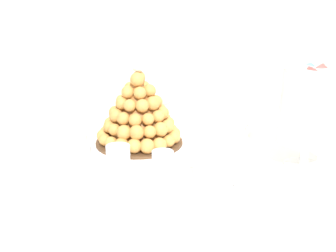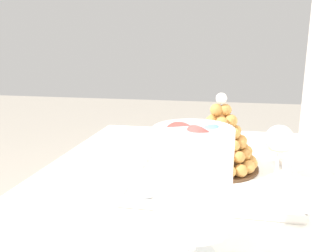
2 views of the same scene
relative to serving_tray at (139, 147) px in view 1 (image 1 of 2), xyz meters
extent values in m
cylinder|color=brown|center=(-0.42, 0.29, -0.39)|extent=(0.04, 0.04, 0.73)
cube|color=brown|center=(0.25, -0.07, -0.02)|extent=(1.47, 0.85, 0.02)
cube|color=white|center=(0.25, -0.07, -0.01)|extent=(1.53, 0.91, 0.00)
cube|color=white|center=(0.25, 0.38, -0.16)|extent=(1.53, 0.01, 0.30)
cube|color=white|center=(0.00, 0.00, 0.00)|extent=(0.56, 0.44, 0.01)
cube|color=white|center=(0.00, -0.22, 0.01)|extent=(0.56, 0.01, 0.02)
cube|color=white|center=(0.00, 0.22, 0.01)|extent=(0.56, 0.01, 0.02)
cube|color=white|center=(-0.28, 0.00, 0.01)|extent=(0.01, 0.44, 0.02)
cube|color=white|center=(0.28, 0.00, 0.01)|extent=(0.01, 0.44, 0.02)
cylinder|color=white|center=(0.00, 0.00, 0.00)|extent=(0.40, 0.40, 0.00)
cylinder|color=#4C331E|center=(-0.01, 0.02, 0.01)|extent=(0.24, 0.24, 0.01)
cone|color=#AC7036|center=(-0.01, 0.02, 0.11)|extent=(0.17, 0.17, 0.19)
sphere|color=#CC8F45|center=(0.09, 0.02, 0.03)|extent=(0.04, 0.04, 0.04)
sphere|color=#CD9046|center=(0.09, 0.05, 0.03)|extent=(0.03, 0.03, 0.03)
sphere|color=#C88A42|center=(0.07, 0.08, 0.03)|extent=(0.04, 0.04, 0.04)
sphere|color=#CD9146|center=(0.04, 0.11, 0.03)|extent=(0.04, 0.04, 0.04)
sphere|color=#CB8D44|center=(0.01, 0.12, 0.03)|extent=(0.04, 0.04, 0.04)
sphere|color=#CC8E45|center=(-0.02, 0.12, 0.03)|extent=(0.03, 0.03, 0.03)
sphere|color=#CC8F45|center=(-0.05, 0.11, 0.03)|extent=(0.04, 0.04, 0.04)
sphere|color=#C98B42|center=(-0.08, 0.08, 0.03)|extent=(0.04, 0.04, 0.04)
sphere|color=#C78841|center=(-0.10, 0.05, 0.03)|extent=(0.04, 0.04, 0.04)
sphere|color=#CC8F45|center=(-0.10, 0.02, 0.03)|extent=(0.04, 0.04, 0.04)
sphere|color=#C68841|center=(-0.10, -0.01, 0.03)|extent=(0.04, 0.04, 0.04)
sphere|color=#CB8E44|center=(-0.08, -0.04, 0.03)|extent=(0.03, 0.03, 0.03)
sphere|color=#CD9046|center=(-0.05, -0.07, 0.03)|extent=(0.03, 0.03, 0.03)
sphere|color=#C88A42|center=(-0.02, -0.08, 0.03)|extent=(0.04, 0.04, 0.04)
sphere|color=#CC8F46|center=(0.01, -0.08, 0.03)|extent=(0.04, 0.04, 0.04)
sphere|color=#C98B43|center=(0.04, -0.07, 0.03)|extent=(0.04, 0.04, 0.04)
sphere|color=#CB8E45|center=(0.07, -0.04, 0.03)|extent=(0.04, 0.04, 0.04)
sphere|color=#C88A42|center=(0.09, -0.01, 0.03)|extent=(0.03, 0.03, 0.03)
sphere|color=#CC8E45|center=(0.07, 0.05, 0.06)|extent=(0.03, 0.03, 0.03)
sphere|color=#CA8D44|center=(0.05, 0.08, 0.06)|extent=(0.04, 0.04, 0.04)
sphere|color=#C68841|center=(0.03, 0.10, 0.06)|extent=(0.03, 0.03, 0.03)
sphere|color=#CB8E45|center=(-0.01, 0.10, 0.06)|extent=(0.04, 0.04, 0.04)
sphere|color=#C68841|center=(-0.04, 0.09, 0.06)|extent=(0.04, 0.04, 0.04)
sphere|color=#CB8D44|center=(-0.07, 0.07, 0.06)|extent=(0.04, 0.04, 0.04)
sphere|color=#CD9046|center=(-0.08, 0.04, 0.06)|extent=(0.04, 0.04, 0.04)
sphere|color=#CE9146|center=(-0.09, 0.01, 0.06)|extent=(0.03, 0.03, 0.03)
sphere|color=#C68841|center=(-0.07, -0.02, 0.06)|extent=(0.04, 0.04, 0.04)
sphere|color=#C98B43|center=(-0.05, -0.05, 0.06)|extent=(0.03, 0.03, 0.03)
sphere|color=#CD9046|center=(-0.02, -0.06, 0.06)|extent=(0.04, 0.04, 0.04)
sphere|color=#C88942|center=(0.01, -0.06, 0.06)|extent=(0.04, 0.04, 0.04)
sphere|color=#CB8E44|center=(0.05, -0.04, 0.06)|extent=(0.03, 0.03, 0.03)
sphere|color=#CC8F45|center=(0.07, -0.02, 0.06)|extent=(0.04, 0.04, 0.04)
sphere|color=#CD9046|center=(0.08, 0.01, 0.06)|extent=(0.04, 0.04, 0.04)
sphere|color=#CC8F45|center=(0.04, 0.06, 0.09)|extent=(0.04, 0.04, 0.04)
sphere|color=#C88A42|center=(0.02, 0.08, 0.09)|extent=(0.04, 0.04, 0.04)
sphere|color=#C78841|center=(-0.02, 0.08, 0.09)|extent=(0.04, 0.04, 0.04)
sphere|color=#CA8C44|center=(-0.05, 0.07, 0.09)|extent=(0.04, 0.04, 0.04)
sphere|color=#CC8F45|center=(-0.07, 0.04, 0.09)|extent=(0.03, 0.03, 0.03)
sphere|color=#C88A42|center=(-0.07, 0.01, 0.09)|extent=(0.04, 0.04, 0.04)
sphere|color=#C88A42|center=(-0.05, -0.02, 0.09)|extent=(0.04, 0.04, 0.04)
sphere|color=#C78841|center=(-0.03, -0.04, 0.09)|extent=(0.04, 0.04, 0.04)
sphere|color=#C78941|center=(0.01, -0.04, 0.09)|extent=(0.03, 0.03, 0.03)
sphere|color=#CA8C44|center=(0.04, -0.03, 0.09)|extent=(0.03, 0.03, 0.03)
sphere|color=#CC8F45|center=(0.06, 0.00, 0.09)|extent=(0.03, 0.03, 0.03)
sphere|color=#C88A42|center=(0.06, 0.03, 0.09)|extent=(0.04, 0.04, 0.04)
sphere|color=#CB8D44|center=(0.02, 0.06, 0.12)|extent=(0.03, 0.03, 0.03)
sphere|color=#CC8F45|center=(-0.01, 0.07, 0.12)|extent=(0.03, 0.03, 0.03)
sphere|color=#C68841|center=(-0.04, 0.05, 0.12)|extent=(0.03, 0.03, 0.03)
sphere|color=#CD9046|center=(-0.05, 0.02, 0.12)|extent=(0.03, 0.03, 0.03)
sphere|color=#C88A42|center=(-0.04, -0.01, 0.12)|extent=(0.03, 0.03, 0.03)
sphere|color=#CC8F45|center=(-0.01, -0.03, 0.12)|extent=(0.03, 0.03, 0.03)
sphere|color=#C88A42|center=(0.02, -0.02, 0.12)|extent=(0.04, 0.04, 0.04)
sphere|color=#C78941|center=(0.04, 0.00, 0.13)|extent=(0.04, 0.04, 0.04)
sphere|color=#C98B42|center=(0.04, 0.04, 0.12)|extent=(0.04, 0.04, 0.04)
sphere|color=#CC8F45|center=(0.00, 0.05, 0.16)|extent=(0.04, 0.04, 0.04)
sphere|color=#CA8C43|center=(-0.03, 0.03, 0.16)|extent=(0.04, 0.04, 0.04)
sphere|color=#CD9046|center=(-0.03, 0.00, 0.15)|extent=(0.04, 0.04, 0.04)
sphere|color=#CC8F45|center=(0.01, -0.01, 0.15)|extent=(0.03, 0.03, 0.03)
sphere|color=#CA8C43|center=(0.03, 0.02, 0.15)|extent=(0.04, 0.04, 0.04)
sphere|color=#C88A42|center=(-0.01, 0.03, 0.19)|extent=(0.04, 0.04, 0.04)
sphere|color=#CA8C43|center=(0.00, 0.01, 0.19)|extent=(0.04, 0.04, 0.04)
sphere|color=white|center=(-0.01, 0.02, 0.22)|extent=(0.03, 0.03, 0.03)
cylinder|color=silver|center=(-0.20, -0.15, 0.03)|extent=(0.05, 0.05, 0.05)
cylinder|color=#F4EAC6|center=(-0.20, -0.15, 0.01)|extent=(0.05, 0.05, 0.02)
cylinder|color=white|center=(-0.20, -0.15, 0.03)|extent=(0.05, 0.05, 0.02)
sphere|color=brown|center=(-0.20, -0.16, 0.05)|extent=(0.02, 0.02, 0.02)
cylinder|color=silver|center=(-0.10, -0.15, 0.03)|extent=(0.06, 0.06, 0.05)
cylinder|color=gold|center=(-0.10, -0.15, 0.01)|extent=(0.06, 0.06, 0.02)
cylinder|color=#EAC166|center=(-0.10, -0.15, 0.03)|extent=(0.06, 0.06, 0.01)
sphere|color=brown|center=(-0.11, -0.15, 0.04)|extent=(0.02, 0.02, 0.02)
cylinder|color=silver|center=(0.00, -0.15, 0.03)|extent=(0.06, 0.06, 0.05)
cylinder|color=#F4EAC6|center=(0.00, -0.15, 0.01)|extent=(0.05, 0.05, 0.02)
cylinder|color=white|center=(0.00, -0.15, 0.03)|extent=(0.05, 0.05, 0.02)
sphere|color=brown|center=(0.00, -0.15, 0.05)|extent=(0.02, 0.02, 0.02)
cylinder|color=silver|center=(0.11, -0.14, 0.03)|extent=(0.05, 0.05, 0.05)
cylinder|color=gold|center=(0.11, -0.14, 0.01)|extent=(0.05, 0.05, 0.02)
cylinder|color=#EAC166|center=(0.11, -0.14, 0.03)|extent=(0.05, 0.05, 0.01)
sphere|color=brown|center=(0.11, -0.14, 0.04)|extent=(0.01, 0.01, 0.01)
cylinder|color=silver|center=(0.21, -0.16, 0.03)|extent=(0.06, 0.06, 0.06)
cylinder|color=#F4EAC6|center=(0.21, -0.16, 0.02)|extent=(0.05, 0.05, 0.02)
cylinder|color=white|center=(0.21, -0.16, 0.04)|extent=(0.05, 0.05, 0.02)
sphere|color=brown|center=(0.22, -0.17, 0.05)|extent=(0.02, 0.02, 0.02)
cylinder|color=white|center=(-0.20, -0.02, 0.01)|extent=(0.09, 0.09, 0.02)
cylinder|color=#F2CC59|center=(-0.20, -0.02, 0.02)|extent=(0.08, 0.08, 0.00)
cylinder|color=white|center=(0.43, -0.02, 0.00)|extent=(0.09, 0.09, 0.01)
cylinder|color=white|center=(0.43, -0.02, 0.03)|extent=(0.02, 0.02, 0.06)
cylinder|color=white|center=(0.43, -0.02, 0.15)|extent=(0.14, 0.14, 0.18)
cylinder|color=brown|center=(0.46, -0.02, 0.08)|extent=(0.05, 0.05, 0.02)
cylinder|color=#9ED860|center=(0.43, 0.01, 0.08)|extent=(0.06, 0.06, 0.06)
cylinder|color=brown|center=(0.41, -0.02, 0.08)|extent=(0.06, 0.06, 0.06)
cylinder|color=yellow|center=(0.43, -0.05, 0.08)|extent=(0.05, 0.05, 0.05)
cylinder|color=pink|center=(0.44, -0.01, 0.10)|extent=(0.05, 0.05, 0.03)
cylinder|color=#E54C47|center=(0.40, 0.00, 0.10)|extent=(0.05, 0.05, 0.05)
cylinder|color=#72B2E0|center=(0.43, -0.04, 0.10)|extent=(0.05, 0.05, 0.05)
cylinder|color=yellow|center=(0.45, 0.01, 0.13)|extent=(0.06, 0.05, 0.06)
cylinder|color=#9ED860|center=(0.40, 0.00, 0.13)|extent=(0.07, 0.05, 0.07)
cylinder|color=pink|center=(0.43, -0.05, 0.13)|extent=(0.05, 0.05, 0.04)
cylinder|color=#9ED860|center=(0.45, -0.03, 0.13)|extent=(0.06, 0.05, 0.06)
cylinder|color=#E54C47|center=(0.42, 0.01, 0.15)|extent=(0.05, 0.05, 0.05)
cylinder|color=#E54C47|center=(0.41, -0.02, 0.15)|extent=(0.07, 0.05, 0.06)
cylinder|color=#72B2E0|center=(0.43, -0.03, 0.15)|extent=(0.05, 0.05, 0.04)
cylinder|color=#72B2E0|center=(0.46, 0.00, 0.15)|extent=(0.07, 0.05, 0.07)
cylinder|color=#E54C47|center=(0.41, 0.00, 0.17)|extent=(0.06, 0.05, 0.05)
cylinder|color=#E54C47|center=(0.43, -0.03, 0.17)|extent=(0.06, 0.05, 0.06)
cylinder|color=#E54C47|center=(0.45, -0.01, 0.17)|extent=(0.06, 0.05, 0.06)
cylinder|color=#D199D8|center=(0.41, -0.01, 0.20)|extent=(0.06, 0.06, 0.05)
cylinder|color=#D199D8|center=(0.45, -0.04, 0.20)|extent=(0.07, 0.06, 0.07)
cylinder|color=#72B2E0|center=(0.45, 0.00, 0.20)|extent=(0.05, 0.05, 0.06)
cylinder|color=#72B2E0|center=(0.41, -0.03, 0.22)|extent=(0.05, 0.05, 0.04)
cylinder|color=#E54C47|center=(0.44, -0.04, 0.22)|extent=(0.06, 0.06, 0.06)
cylinder|color=#E54C47|center=(0.44, -0.01, 0.22)|extent=(0.07, 0.06, 0.07)
cylinder|color=#72B2E0|center=(0.42, 0.01, 0.22)|extent=(0.06, 0.05, 0.06)
cylinder|color=silver|center=(0.01, 0.19, 0.00)|extent=(0.06, 0.06, 0.00)
cylinder|color=silver|center=(0.01, 0.19, 0.04)|extent=(0.01, 0.01, 0.08)
sphere|color=silver|center=(0.01, 0.19, 0.11)|extent=(0.08, 0.08, 0.08)
cylinder|color=#EAE08C|center=(0.01, 0.19, 0.10)|extent=(0.06, 0.06, 0.03)
camera|label=1|loc=(0.34, -1.02, 0.40)|focal=44.24mm
camera|label=2|loc=(0.95, 0.04, 0.37)|focal=34.55mm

